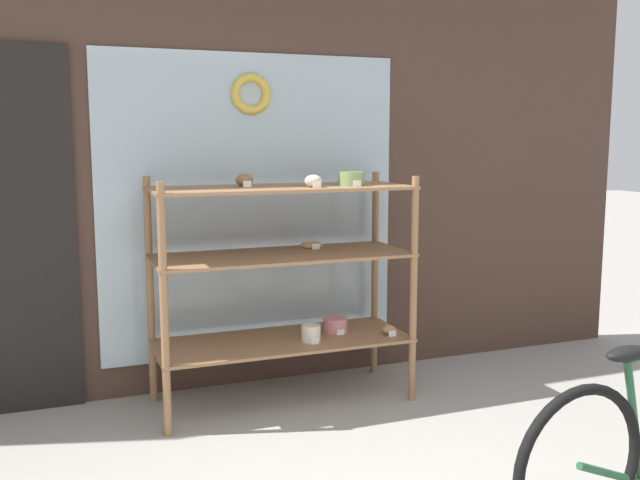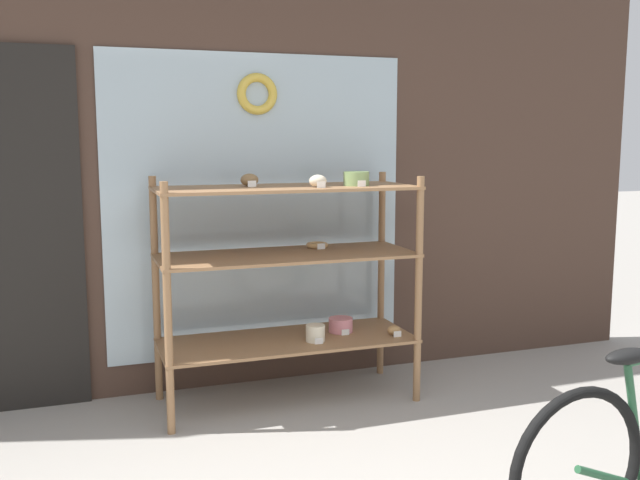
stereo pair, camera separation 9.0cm
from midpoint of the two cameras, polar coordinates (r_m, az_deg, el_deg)
storefront_facade at (r=4.51m, az=-7.54°, el=11.29°), size 6.08×0.13×3.75m
display_case at (r=4.24m, az=-1.60°, el=-2.03°), size 1.52×0.59×1.38m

